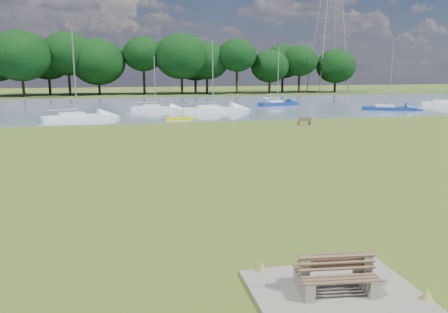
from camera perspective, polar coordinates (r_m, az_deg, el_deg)
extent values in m
plane|color=olive|center=(24.52, -0.56, -1.81)|extent=(220.00, 220.00, 0.00)
cube|color=gray|center=(65.77, -8.28, 6.48)|extent=(220.00, 40.00, 0.10)
cube|color=#4C6626|center=(95.63, -9.70, 7.98)|extent=(220.00, 20.00, 0.40)
cube|color=gray|center=(11.98, 14.23, -16.78)|extent=(4.20, 3.20, 0.10)
cube|color=gray|center=(11.60, 10.40, -15.97)|extent=(0.36, 1.16, 0.48)
cube|color=gray|center=(11.41, 10.48, -14.04)|extent=(0.26, 0.22, 0.60)
cube|color=gray|center=(12.14, 18.03, -15.08)|extent=(0.36, 1.16, 0.48)
cube|color=gray|center=(11.95, 18.16, -13.22)|extent=(0.26, 0.22, 0.60)
cube|color=brown|center=(11.44, 15.01, -15.22)|extent=(1.98, 0.65, 0.04)
cube|color=brown|center=(11.52, 14.60, -13.19)|extent=(1.95, 0.36, 0.47)
cube|color=brown|center=(12.04, 13.76, -13.75)|extent=(1.98, 0.65, 0.04)
cube|color=brown|center=(11.67, 14.30, -12.85)|extent=(1.95, 0.36, 0.47)
cube|color=brown|center=(44.40, 9.73, 4.31)|extent=(0.10, 0.40, 0.41)
cube|color=brown|center=(44.77, 11.13, 4.32)|extent=(0.10, 0.40, 0.41)
cube|color=brown|center=(44.55, 10.44, 4.57)|extent=(1.35, 0.49, 0.04)
cube|color=brown|center=(44.36, 10.52, 4.82)|extent=(1.32, 0.14, 0.40)
cube|color=#E9E005|center=(47.98, -5.80, 4.94)|extent=(3.02, 0.74, 0.30)
cylinder|color=#93969C|center=(101.14, 13.10, 17.39)|extent=(0.24, 0.24, 32.55)
cylinder|color=#93969C|center=(103.20, 15.55, 17.15)|extent=(0.24, 0.24, 32.55)
cylinder|color=#93969C|center=(105.36, 11.96, 17.19)|extent=(0.24, 0.24, 32.55)
cylinder|color=#93969C|center=(107.34, 14.33, 16.98)|extent=(0.24, 0.24, 32.55)
cylinder|color=black|center=(93.16, -24.04, 8.49)|extent=(0.55, 0.55, 4.23)
ellipsoid|color=black|center=(93.12, -24.31, 11.66)|extent=(7.76, 7.76, 6.59)
cylinder|color=black|center=(92.05, -19.73, 8.89)|extent=(0.55, 0.55, 4.55)
ellipsoid|color=black|center=(92.03, -19.97, 12.34)|extent=(8.87, 8.87, 7.54)
cylinder|color=black|center=(91.50, -15.31, 8.84)|extent=(0.55, 0.55, 3.59)
ellipsoid|color=black|center=(91.43, -15.46, 11.58)|extent=(9.97, 9.97, 8.48)
cylinder|color=black|center=(91.45, -10.88, 9.14)|extent=(0.55, 0.55, 3.91)
ellipsoid|color=black|center=(91.39, -11.00, 12.13)|extent=(7.76, 7.76, 6.59)
cylinder|color=black|center=(91.94, -6.46, 9.38)|extent=(0.55, 0.55, 4.23)
ellipsoid|color=black|center=(91.90, -6.54, 12.60)|extent=(8.87, 8.87, 7.54)
cylinder|color=black|center=(92.96, -2.11, 9.56)|extent=(0.55, 0.55, 4.55)
ellipsoid|color=black|center=(92.93, -2.14, 12.99)|extent=(9.97, 9.97, 8.48)
cylinder|color=black|center=(94.50, 2.12, 9.31)|extent=(0.55, 0.55, 3.59)
ellipsoid|color=black|center=(94.43, 2.14, 11.97)|extent=(7.76, 7.76, 6.59)
cylinder|color=black|center=(96.51, 6.20, 9.39)|extent=(0.55, 0.55, 3.91)
ellipsoid|color=black|center=(96.46, 6.26, 12.23)|extent=(8.87, 8.87, 7.54)
cylinder|color=black|center=(98.97, 10.09, 9.42)|extent=(0.55, 0.55, 4.23)
ellipsoid|color=black|center=(98.94, 10.20, 12.41)|extent=(9.97, 9.97, 8.48)
cylinder|color=black|center=(101.86, 13.78, 9.42)|extent=(0.55, 0.55, 4.55)
ellipsoid|color=black|center=(101.84, 13.94, 12.54)|extent=(7.76, 7.76, 6.59)
cube|color=white|center=(56.56, -1.46, 6.24)|extent=(7.84, 2.57, 0.78)
cube|color=white|center=(56.37, -2.08, 6.70)|extent=(2.79, 1.84, 0.50)
cylinder|color=#A5A8AD|center=(56.33, -1.49, 10.69)|extent=(0.13, 0.13, 8.45)
cube|color=navy|center=(62.83, 20.69, 5.96)|extent=(6.85, 4.40, 0.62)
cube|color=white|center=(62.72, 20.24, 6.33)|extent=(2.73, 2.28, 0.40)
cylinder|color=#A5A8AD|center=(62.62, 20.98, 9.87)|extent=(0.11, 0.11, 8.33)
cube|color=white|center=(58.80, -8.93, 6.28)|extent=(6.39, 3.21, 0.72)
cube|color=white|center=(58.85, -9.41, 6.69)|extent=(2.43, 1.85, 0.46)
cylinder|color=#A5A8AD|center=(58.59, -9.03, 9.62)|extent=(0.12, 0.12, 6.57)
cube|color=navy|center=(66.38, 7.00, 6.92)|extent=(6.19, 3.08, 0.74)
cube|color=white|center=(66.08, 6.67, 7.30)|extent=(2.34, 1.78, 0.48)
cylinder|color=#A5A8AD|center=(66.18, 7.09, 10.53)|extent=(0.13, 0.13, 8.03)
cube|color=white|center=(50.03, -18.61, 4.95)|extent=(7.43, 4.16, 0.78)
cube|color=white|center=(49.86, -19.29, 5.43)|extent=(2.87, 2.28, 0.50)
cylinder|color=#A5A8AD|center=(49.76, -18.97, 10.46)|extent=(0.13, 0.13, 9.30)
cube|color=white|center=(73.76, 27.08, 6.21)|extent=(7.57, 4.83, 0.74)
cube|color=white|center=(73.57, 26.67, 6.59)|extent=(3.01, 2.51, 0.48)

